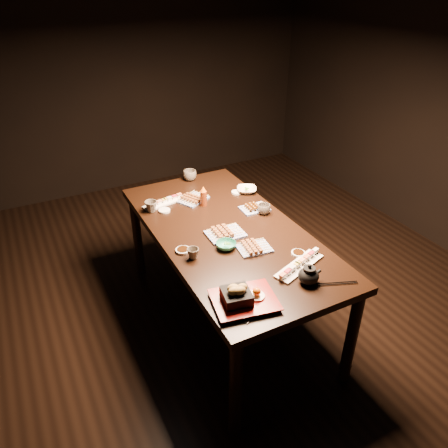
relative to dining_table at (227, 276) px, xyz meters
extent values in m
plane|color=black|center=(0.20, 0.05, -0.38)|extent=(5.00, 5.00, 0.00)
cube|color=black|center=(0.00, 0.00, 0.00)|extent=(1.02, 1.86, 0.75)
imported|color=#309474|center=(-0.11, -0.18, 0.39)|extent=(0.13, 0.13, 0.04)
imported|color=beige|center=(0.39, 0.43, 0.39)|extent=(0.20, 0.20, 0.04)
imported|color=brown|center=(-0.33, -0.19, 0.41)|extent=(0.10, 0.10, 0.07)
imported|color=brown|center=(0.33, 0.08, 0.41)|extent=(0.09, 0.09, 0.07)
imported|color=brown|center=(-0.36, 0.47, 0.42)|extent=(0.11, 0.11, 0.08)
imported|color=brown|center=(0.09, 0.83, 0.42)|extent=(0.11, 0.11, 0.08)
cylinder|color=maroon|center=(0.01, 0.38, 0.45)|extent=(0.06, 0.06, 0.15)
cylinder|color=white|center=(-0.36, -0.10, 0.38)|extent=(0.10, 0.10, 0.02)
cylinder|color=white|center=(0.31, 0.45, 0.38)|extent=(0.09, 0.09, 0.01)
cylinder|color=white|center=(0.25, -0.44, 0.38)|extent=(0.09, 0.09, 0.01)
cylinder|color=white|center=(-0.28, 0.43, 0.38)|extent=(0.11, 0.11, 0.01)
camera|label=1|loc=(-1.14, -2.16, 1.87)|focal=35.00mm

